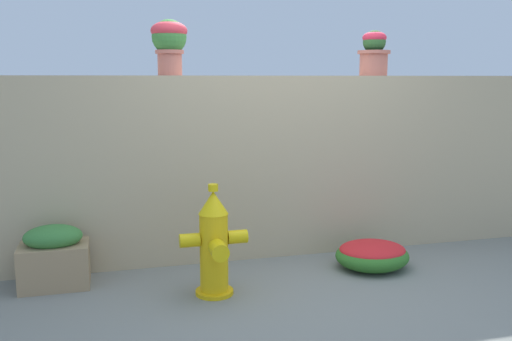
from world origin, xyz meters
The scene contains 7 objects.
ground_plane centered at (0.00, 0.00, 0.00)m, with size 24.00×24.00×0.00m, color gray.
stone_wall centered at (0.00, 1.10, 0.79)m, with size 6.46×0.34×1.58m, color tan.
potted_plant_1 centered at (-0.89, 1.10, 1.86)m, with size 0.30×0.30×0.45m.
potted_plant_2 centered at (0.96, 1.12, 1.79)m, with size 0.30×0.30×0.41m.
fire_hydrant centered at (-0.70, 0.23, 0.37)m, with size 0.49×0.40×0.82m.
flower_bush_left centered at (0.66, 0.45, 0.12)m, with size 0.61×0.55×0.23m.
planter_box centered at (-1.84, 0.70, 0.23)m, with size 0.50×0.35×0.48m.
Camera 1 is at (-1.41, -3.57, 1.56)m, focal length 39.00 mm.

